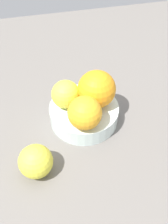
{
  "coord_description": "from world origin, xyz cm",
  "views": [
    {
      "loc": [
        43.22,
        -9.89,
        49.87
      ],
      "look_at": [
        0.0,
        0.0,
        2.55
      ],
      "focal_mm": 43.86,
      "sensor_mm": 36.0,
      "label": 1
    }
  ],
  "objects_px": {
    "fruit_bowl": "(84,114)",
    "orange_in_bowl_0": "(66,94)",
    "orange_in_bowl_1": "(97,89)",
    "orange_in_bowl_2": "(85,113)",
    "orange_loose_0": "(36,161)"
  },
  "relations": [
    {
      "from": "fruit_bowl",
      "to": "orange_in_bowl_0",
      "type": "bearing_deg",
      "value": -114.67
    },
    {
      "from": "orange_in_bowl_1",
      "to": "orange_in_bowl_2",
      "type": "relative_size",
      "value": 1.18
    },
    {
      "from": "orange_in_bowl_1",
      "to": "orange_in_bowl_2",
      "type": "height_order",
      "value": "orange_in_bowl_1"
    },
    {
      "from": "orange_in_bowl_1",
      "to": "orange_in_bowl_2",
      "type": "distance_m",
      "value": 0.07
    },
    {
      "from": "orange_loose_0",
      "to": "fruit_bowl",
      "type": "bearing_deg",
      "value": 133.27
    },
    {
      "from": "orange_in_bowl_1",
      "to": "orange_loose_0",
      "type": "relative_size",
      "value": 1.24
    },
    {
      "from": "fruit_bowl",
      "to": "orange_in_bowl_0",
      "type": "relative_size",
      "value": 2.49
    },
    {
      "from": "fruit_bowl",
      "to": "orange_in_bowl_2",
      "type": "height_order",
      "value": "orange_in_bowl_2"
    },
    {
      "from": "orange_in_bowl_2",
      "to": "orange_loose_0",
      "type": "bearing_deg",
      "value": -60.19
    },
    {
      "from": "orange_in_bowl_2",
      "to": "orange_loose_0",
      "type": "distance_m",
      "value": 0.14
    },
    {
      "from": "orange_in_bowl_0",
      "to": "orange_in_bowl_2",
      "type": "height_order",
      "value": "orange_in_bowl_2"
    },
    {
      "from": "fruit_bowl",
      "to": "orange_loose_0",
      "type": "distance_m",
      "value": 0.17
    },
    {
      "from": "orange_in_bowl_2",
      "to": "orange_loose_0",
      "type": "relative_size",
      "value": 1.06
    },
    {
      "from": "orange_in_bowl_2",
      "to": "orange_in_bowl_0",
      "type": "bearing_deg",
      "value": -157.86
    },
    {
      "from": "fruit_bowl",
      "to": "orange_in_bowl_2",
      "type": "xyz_separation_m",
      "value": [
        0.05,
        -0.01,
        0.06
      ]
    }
  ]
}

